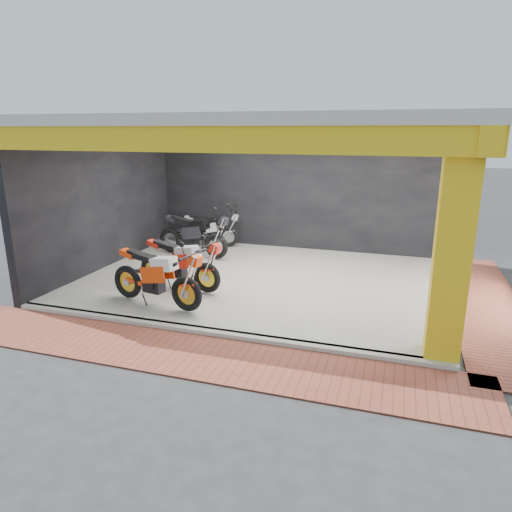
# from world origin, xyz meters

# --- Properties ---
(ground) EXTENTS (80.00, 80.00, 0.00)m
(ground) POSITION_xyz_m (0.00, 0.00, 0.00)
(ground) COLOR #2D2D30
(ground) RESTS_ON ground
(showroom_floor) EXTENTS (8.00, 6.00, 0.10)m
(showroom_floor) POSITION_xyz_m (0.00, 2.00, 0.05)
(showroom_floor) COLOR silver
(showroom_floor) RESTS_ON ground
(showroom_ceiling) EXTENTS (8.40, 6.40, 0.20)m
(showroom_ceiling) POSITION_xyz_m (0.00, 2.00, 3.60)
(showroom_ceiling) COLOR beige
(showroom_ceiling) RESTS_ON corner_column
(back_wall) EXTENTS (8.20, 0.20, 3.50)m
(back_wall) POSITION_xyz_m (0.00, 5.10, 1.75)
(back_wall) COLOR black
(back_wall) RESTS_ON ground
(left_wall) EXTENTS (0.20, 6.20, 3.50)m
(left_wall) POSITION_xyz_m (-4.10, 2.00, 1.75)
(left_wall) COLOR black
(left_wall) RESTS_ON ground
(corner_column) EXTENTS (0.50, 0.50, 3.50)m
(corner_column) POSITION_xyz_m (3.75, -0.75, 1.75)
(corner_column) COLOR yellow
(corner_column) RESTS_ON ground
(header_beam_front) EXTENTS (8.40, 0.30, 0.40)m
(header_beam_front) POSITION_xyz_m (0.00, -1.00, 3.30)
(header_beam_front) COLOR yellow
(header_beam_front) RESTS_ON corner_column
(header_beam_right) EXTENTS (0.30, 6.40, 0.40)m
(header_beam_right) POSITION_xyz_m (4.00, 2.00, 3.30)
(header_beam_right) COLOR yellow
(header_beam_right) RESTS_ON corner_column
(floor_kerb) EXTENTS (8.00, 0.20, 0.10)m
(floor_kerb) POSITION_xyz_m (0.00, -1.02, 0.05)
(floor_kerb) COLOR silver
(floor_kerb) RESTS_ON ground
(paver_front) EXTENTS (9.00, 1.40, 0.03)m
(paver_front) POSITION_xyz_m (0.00, -1.80, 0.01)
(paver_front) COLOR brown
(paver_front) RESTS_ON ground
(paver_right) EXTENTS (1.40, 7.00, 0.03)m
(paver_right) POSITION_xyz_m (4.80, 2.00, 0.01)
(paver_right) COLOR brown
(paver_right) RESTS_ON ground
(moto_hero) EXTENTS (2.40, 1.27, 1.40)m
(moto_hero) POSITION_xyz_m (-0.72, -0.42, 0.80)
(moto_hero) COLOR #E63A09
(moto_hero) RESTS_ON showroom_floor
(moto_row_a) EXTENTS (2.29, 1.16, 1.34)m
(moto_row_a) POSITION_xyz_m (-0.77, 0.64, 0.77)
(moto_row_a) COLOR red
(moto_row_a) RESTS_ON showroom_floor
(moto_row_b) EXTENTS (2.41, 1.20, 1.41)m
(moto_row_b) POSITION_xyz_m (-1.59, 3.13, 0.80)
(moto_row_b) COLOR black
(moto_row_b) RESTS_ON showroom_floor
(moto_row_d) EXTENTS (2.02, 0.99, 1.18)m
(moto_row_d) POSITION_xyz_m (-1.76, 4.50, 0.69)
(moto_row_d) COLOR #A5A8AD
(moto_row_d) RESTS_ON showroom_floor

